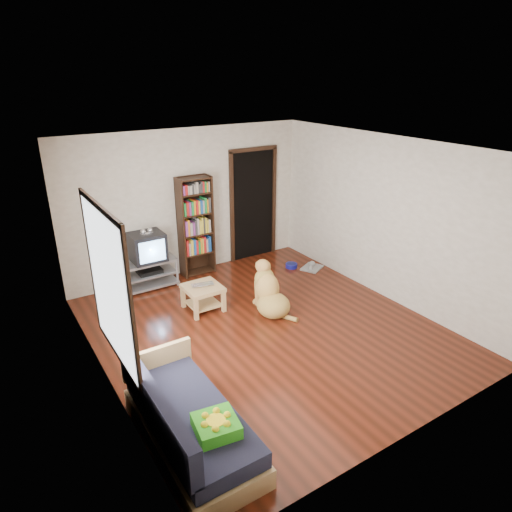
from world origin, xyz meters
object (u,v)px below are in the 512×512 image
dog_bowl (291,266)px  crt_tv (147,246)px  grey_rag (312,268)px  sofa (187,423)px  laptop (203,286)px  coffee_table (203,293)px  bookshelf (195,221)px  tv_stand (150,272)px  dog (269,293)px  green_cushion (216,426)px

dog_bowl → crt_tv: (-2.55, 0.68, 0.70)m
grey_rag → sofa: size_ratio=0.22×
crt_tv → laptop: bearing=-72.0°
dog_bowl → coffee_table: (-2.14, -0.55, 0.24)m
sofa → coffee_table: sofa is taller
crt_tv → bookshelf: bearing=4.3°
dog_bowl → tv_stand: tv_stand is taller
sofa → dog: sofa is taller
dog_bowl → coffee_table: coffee_table is taller
laptop → tv_stand: bearing=121.9°
tv_stand → coffee_table: bearing=-71.3°
tv_stand → dog: (1.26, -1.80, 0.03)m
coffee_table → dog: bearing=-34.9°
tv_stand → coffee_table: tv_stand is taller
green_cushion → grey_rag: 4.86m
dog_bowl → green_cushion: bearing=-135.2°
bookshelf → grey_rag: bearing=-27.9°
crt_tv → dog: crt_tv is taller
green_cushion → dog: dog is taller
crt_tv → bookshelf: (0.95, 0.07, 0.26)m
laptop → coffee_table: laptop is taller
sofa → tv_stand: bearing=75.0°
green_cushion → dog: 3.07m
tv_stand → crt_tv: size_ratio=1.55×
laptop → bookshelf: 1.56m
crt_tv → sofa: (-0.97, -3.65, -0.48)m
grey_rag → bookshelf: size_ratio=0.22×
crt_tv → coffee_table: (0.41, -1.24, -0.46)m
green_cushion → tv_stand: green_cushion is taller
tv_stand → sofa: size_ratio=0.50×
laptop → dog_bowl: size_ratio=1.55×
bookshelf → coffee_table: 1.59m
dog_bowl → bookshelf: size_ratio=0.12×
tv_stand → laptop: bearing=-71.7°
laptop → tv_stand: size_ratio=0.38×
grey_rag → tv_stand: 3.00m
sofa → dog: (2.23, 1.83, 0.03)m
grey_rag → tv_stand: tv_stand is taller
coffee_table → dog: 1.03m
crt_tv → dog: 2.26m
laptop → sofa: size_ratio=0.19×
crt_tv → grey_rag: bearing=-18.1°
dog_bowl → crt_tv: crt_tv is taller
crt_tv → bookshelf: size_ratio=0.32×
dog_bowl → sofa: sofa is taller
tv_stand → sofa: sofa is taller
green_cushion → sofa: bearing=115.9°
green_cushion → coffee_table: size_ratio=0.70×
dog_bowl → bookshelf: bookshelf is taller
dog_bowl → grey_rag: size_ratio=0.55×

